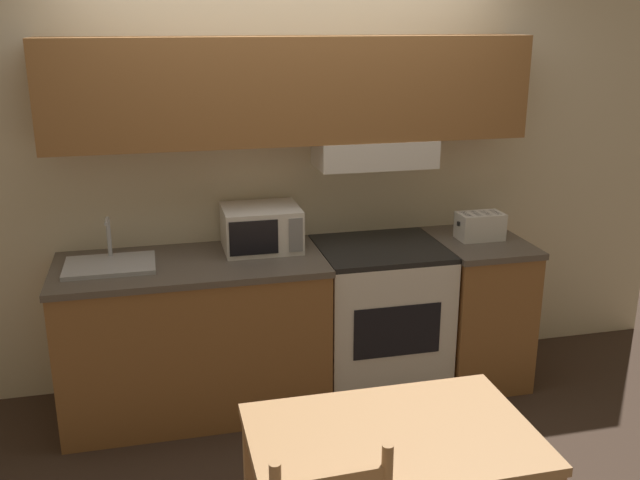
% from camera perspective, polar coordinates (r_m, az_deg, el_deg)
% --- Properties ---
extents(ground_plane, '(16.00, 16.00, 0.00)m').
position_cam_1_polar(ground_plane, '(4.71, -2.30, -10.11)').
color(ground_plane, '#3D2D23').
extents(wall_back, '(5.11, 0.38, 2.55)m').
position_cam_1_polar(wall_back, '(4.18, -2.19, 8.05)').
color(wall_back, beige).
rests_on(wall_back, ground_plane).
extents(lower_counter_main, '(1.47, 0.70, 0.89)m').
position_cam_1_polar(lower_counter_main, '(4.14, -10.04, -7.53)').
color(lower_counter_main, '#936033').
rests_on(lower_counter_main, ground_plane).
extents(lower_counter_right_stub, '(0.52, 0.70, 0.89)m').
position_cam_1_polar(lower_counter_right_stub, '(4.55, 12.33, -5.31)').
color(lower_counter_right_stub, '#936033').
rests_on(lower_counter_right_stub, ground_plane).
extents(stove_range, '(0.73, 0.66, 0.89)m').
position_cam_1_polar(stove_range, '(4.34, 4.73, -6.12)').
color(stove_range, white).
rests_on(stove_range, ground_plane).
extents(microwave, '(0.44, 0.37, 0.25)m').
position_cam_1_polar(microwave, '(4.11, -4.73, 0.97)').
color(microwave, white).
rests_on(microwave, lower_counter_main).
extents(toaster, '(0.28, 0.16, 0.16)m').
position_cam_1_polar(toaster, '(4.39, 12.68, 1.11)').
color(toaster, white).
rests_on(toaster, lower_counter_right_stub).
extents(sink_basin, '(0.47, 0.34, 0.25)m').
position_cam_1_polar(sink_basin, '(3.98, -16.47, -1.87)').
color(sink_basin, '#B7BABF').
rests_on(sink_basin, lower_counter_main).
extents(dining_table, '(1.03, 0.67, 0.75)m').
position_cam_1_polar(dining_table, '(2.72, 5.77, -17.21)').
color(dining_table, tan).
rests_on(dining_table, ground_plane).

